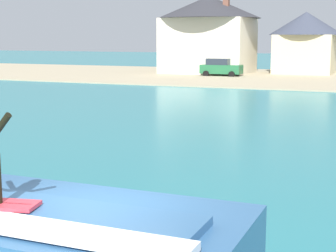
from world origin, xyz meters
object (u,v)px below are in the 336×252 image
at_px(car_near_shore, 221,67).
at_px(house_with_chimney, 209,30).
at_px(tree_tall_bare, 227,40).
at_px(tree_short_bushy, 186,39).
at_px(house_small_cottage, 306,40).
at_px(wave_crest, 32,242).

bearing_deg(car_near_shore, house_with_chimney, 122.75).
bearing_deg(tree_tall_bare, tree_short_bushy, 154.79).
bearing_deg(tree_short_bushy, house_small_cottage, -7.14).
bearing_deg(tree_tall_bare, car_near_shore, -78.91).
bearing_deg(car_near_shore, house_small_cottage, 44.54).
distance_m(wave_crest, tree_short_bushy, 58.54).
height_order(house_small_cottage, tree_tall_bare, house_small_cottage).
bearing_deg(tree_short_bushy, car_near_shore, -51.50).
xyz_separation_m(wave_crest, house_small_cottage, (-3.65, 53.71, 3.09)).
relative_size(house_small_cottage, tree_short_bushy, 1.57).
bearing_deg(tree_tall_bare, wave_crest, -76.92).
bearing_deg(house_small_cottage, house_with_chimney, -163.60).
relative_size(wave_crest, house_small_cottage, 0.88).
bearing_deg(house_with_chimney, tree_tall_bare, 52.50).
xyz_separation_m(car_near_shore, house_with_chimney, (-2.75, 4.27, 3.89)).
distance_m(wave_crest, car_near_shore, 47.75).
distance_m(tree_tall_bare, tree_short_bushy, 6.63).
bearing_deg(tree_short_bushy, house_with_chimney, -47.05).
relative_size(wave_crest, car_near_shore, 1.68).
bearing_deg(house_small_cottage, car_near_shore, -135.46).
bearing_deg(tree_short_bushy, tree_tall_bare, -25.21).
xyz_separation_m(house_small_cottage, tree_short_bushy, (-14.59, 1.83, 0.10)).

